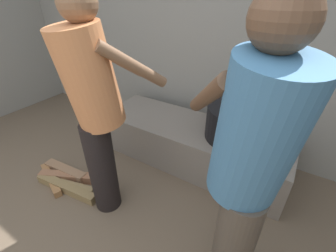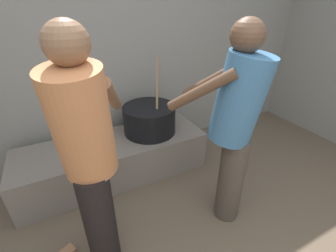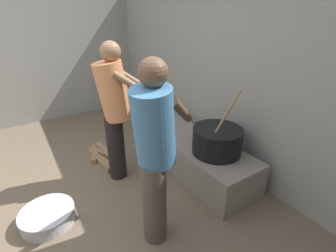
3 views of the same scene
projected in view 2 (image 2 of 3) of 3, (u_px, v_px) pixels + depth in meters
name	position (u px, v px, depth m)	size (l,w,h in m)	color
block_enclosure_rear	(94.00, 58.00, 2.34)	(5.71, 0.20, 2.22)	gray
hearth_ledge	(115.00, 159.00, 2.35)	(1.82, 0.60, 0.40)	slate
cooking_pot_main	(150.00, 119.00, 2.38)	(0.53, 0.53, 0.74)	black
cook_in_blue_shirt	(235.00, 122.00, 1.60)	(0.65, 0.71, 1.54)	#4C4238
cook_in_orange_shirt	(88.00, 152.00, 1.27)	(0.52, 0.72, 1.56)	black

